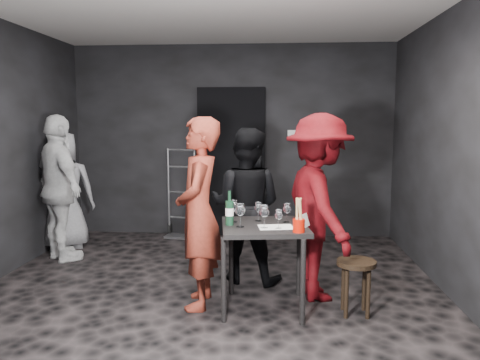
# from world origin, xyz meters

# --- Properties ---
(floor) EXTENTS (4.50, 5.00, 0.02)m
(floor) POSITION_xyz_m (0.00, 0.00, 0.00)
(floor) COLOR black
(floor) RESTS_ON ground
(wall_back) EXTENTS (4.50, 0.04, 2.70)m
(wall_back) POSITION_xyz_m (0.00, 2.50, 1.35)
(wall_back) COLOR black
(wall_back) RESTS_ON ground
(wall_front) EXTENTS (4.50, 0.04, 2.70)m
(wall_front) POSITION_xyz_m (0.00, -2.50, 1.35)
(wall_front) COLOR black
(wall_front) RESTS_ON ground
(wall_right) EXTENTS (0.04, 5.00, 2.70)m
(wall_right) POSITION_xyz_m (2.25, 0.00, 1.35)
(wall_right) COLOR black
(wall_right) RESTS_ON ground
(doorway) EXTENTS (0.95, 0.10, 2.10)m
(doorway) POSITION_xyz_m (0.00, 2.44, 1.05)
(doorway) COLOR black
(doorway) RESTS_ON ground
(wallbox_upper) EXTENTS (0.12, 0.06, 0.12)m
(wallbox_upper) POSITION_xyz_m (0.85, 2.45, 1.45)
(wallbox_upper) COLOR #B7B7B2
(wallbox_upper) RESTS_ON wall_back
(wallbox_lower) EXTENTS (0.10, 0.06, 0.14)m
(wallbox_lower) POSITION_xyz_m (1.05, 2.45, 1.40)
(wallbox_lower) COLOR #B7B7B2
(wallbox_lower) RESTS_ON wall_back
(hand_truck) EXTENTS (0.42, 0.35, 1.25)m
(hand_truck) POSITION_xyz_m (-0.71, 2.32, 0.23)
(hand_truck) COLOR #B2B2B7
(hand_truck) RESTS_ON floor
(tasting_table) EXTENTS (0.72, 0.72, 0.75)m
(tasting_table) POSITION_xyz_m (0.53, -0.17, 0.65)
(tasting_table) COLOR black
(tasting_table) RESTS_ON floor
(stool) EXTENTS (0.33, 0.33, 0.47)m
(stool) POSITION_xyz_m (1.31, -0.25, 0.37)
(stool) COLOR black
(stool) RESTS_ON floor
(server_red) EXTENTS (0.48, 0.71, 1.87)m
(server_red) POSITION_xyz_m (-0.05, -0.15, 0.94)
(server_red) COLOR maroon
(server_red) RESTS_ON floor
(woman_black) EXTENTS (0.88, 0.61, 1.65)m
(woman_black) POSITION_xyz_m (0.32, 0.54, 0.82)
(woman_black) COLOR black
(woman_black) RESTS_ON floor
(man_maroon) EXTENTS (0.92, 1.37, 1.95)m
(man_maroon) POSITION_xyz_m (1.02, 0.13, 0.97)
(man_maroon) COLOR #440408
(man_maroon) RESTS_ON floor
(bystander_cream) EXTENTS (1.21, 1.19, 1.96)m
(bystander_cream) POSITION_xyz_m (-1.89, 1.08, 0.98)
(bystander_cream) COLOR silver
(bystander_cream) RESTS_ON floor
(bystander_grey) EXTENTS (0.84, 0.65, 1.53)m
(bystander_grey) POSITION_xyz_m (-2.07, 1.59, 0.76)
(bystander_grey) COLOR gray
(bystander_grey) RESTS_ON floor
(tasting_mat) EXTENTS (0.32, 0.24, 0.00)m
(tasting_mat) POSITION_xyz_m (0.63, -0.27, 0.75)
(tasting_mat) COLOR white
(tasting_mat) RESTS_ON tasting_table
(wine_glass_a) EXTENTS (0.11, 0.11, 0.22)m
(wine_glass_a) POSITION_xyz_m (0.33, -0.29, 0.86)
(wine_glass_a) COLOR white
(wine_glass_a) RESTS_ON tasting_table
(wine_glass_b) EXTENTS (0.11, 0.11, 0.22)m
(wine_glass_b) POSITION_xyz_m (0.25, -0.10, 0.86)
(wine_glass_b) COLOR white
(wine_glass_b) RESTS_ON tasting_table
(wine_glass_c) EXTENTS (0.09, 0.09, 0.19)m
(wine_glass_c) POSITION_xyz_m (0.47, -0.05, 0.85)
(wine_glass_c) COLOR white
(wine_glass_c) RESTS_ON tasting_table
(wine_glass_d) EXTENTS (0.10, 0.10, 0.22)m
(wine_glass_d) POSITION_xyz_m (0.53, -0.32, 0.86)
(wine_glass_d) COLOR white
(wine_glass_d) RESTS_ON tasting_table
(wine_glass_e) EXTENTS (0.07, 0.07, 0.18)m
(wine_glass_e) POSITION_xyz_m (0.65, -0.33, 0.84)
(wine_glass_e) COLOR white
(wine_glass_e) RESTS_ON tasting_table
(wine_glass_f) EXTENTS (0.08, 0.08, 0.19)m
(wine_glass_f) POSITION_xyz_m (0.72, -0.08, 0.84)
(wine_glass_f) COLOR white
(wine_glass_f) RESTS_ON tasting_table
(wine_bottle) EXTENTS (0.07, 0.07, 0.30)m
(wine_bottle) POSITION_xyz_m (0.23, -0.21, 0.86)
(wine_bottle) COLOR black
(wine_bottle) RESTS_ON tasting_table
(breadstick_cup) EXTENTS (0.10, 0.10, 0.30)m
(breadstick_cup) POSITION_xyz_m (0.81, -0.43, 0.88)
(breadstick_cup) COLOR #B31103
(breadstick_cup) RESTS_ON tasting_table
(reserved_card) EXTENTS (0.14, 0.17, 0.11)m
(reserved_card) POSITION_xyz_m (0.84, -0.25, 0.81)
(reserved_card) COLOR white
(reserved_card) RESTS_ON tasting_table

